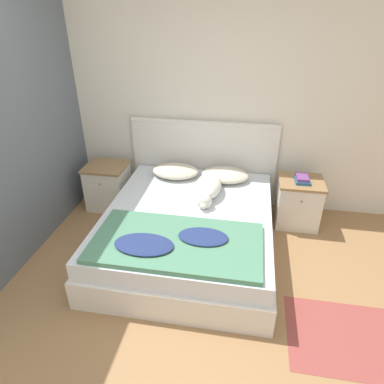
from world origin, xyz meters
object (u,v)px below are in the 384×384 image
Objects in this scene: nightstand_right at (298,202)px; dog at (208,187)px; nightstand_left at (108,186)px; bed at (189,230)px; pillow_left at (175,171)px; pillow_right at (225,175)px; book_stack at (302,179)px.

nightstand_right is 1.08m from dog.
bed is at bearing -31.06° from nightstand_left.
nightstand_left is at bearing -176.88° from pillow_left.
dog is at bearing -110.41° from pillow_right.
pillow_left is 1.42m from book_stack.
dog is at bearing -14.78° from nightstand_left.
nightstand_left is 1.00× the size of nightstand_right.
nightstand_left is 1.35m from dog.
nightstand_left is 2.27m from nightstand_right.
pillow_right is 0.73× the size of dog.
dog reaches higher than pillow_left.
pillow_left reaches higher than nightstand_right.
pillow_right is at bearing 0.00° from pillow_left.
dog reaches higher than book_stack.
dog is (0.15, 0.34, 0.32)m from bed.
pillow_left is 1.00× the size of pillow_right.
pillow_right is (0.58, 0.00, 0.00)m from pillow_left.
bed is 0.84m from pillow_left.
book_stack is (1.42, -0.07, 0.05)m from pillow_left.
bed is 3.62× the size of pillow_left.
bed is 1.36m from book_stack.
book_stack reaches higher than bed.
bed is 0.50m from dog.
nightstand_left is at bearing 148.94° from bed.
bed is 0.84m from pillow_right.
bed is at bearing -111.70° from pillow_right.
nightstand_left is 1.02× the size of pillow_right.
nightstand_left is (-1.13, 0.68, 0.05)m from bed.
pillow_left is at bearing 178.15° from nightstand_right.
bed is 1.32m from nightstand_left.
nightstand_left is at bearing 180.00° from nightstand_right.
nightstand_right is 1.45m from pillow_left.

